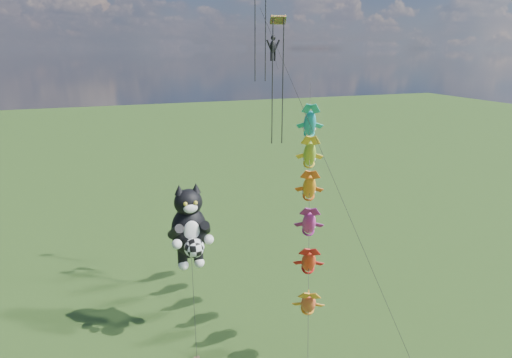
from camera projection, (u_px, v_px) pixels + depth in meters
name	position (u px, v px, depth m)	size (l,w,h in m)	color
cat_kite_rig	(190.00, 227.00, 29.15)	(2.83, 4.31, 11.70)	brown
fish_windsock_rig	(309.00, 205.00, 29.43)	(6.88, 14.50, 17.71)	brown
parafoil_rig	(276.00, 50.00, 30.56)	(5.52, 16.88, 25.19)	brown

